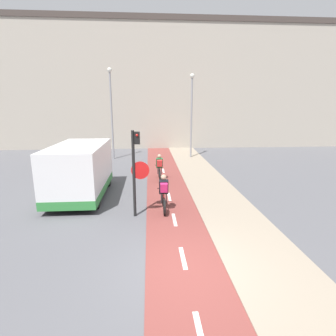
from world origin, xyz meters
TOP-DOWN VIEW (x-y plane):
  - ground_plane at (0.00, 0.00)m, footprint 120.00×120.00m
  - bike_lane at (0.00, 0.01)m, footprint 2.06×60.00m
  - sidewalk_strip at (2.23, 0.00)m, footprint 2.40×60.00m
  - building_row_background at (0.00, 22.29)m, footprint 60.00×5.20m
  - traffic_light_pole at (-1.38, 3.49)m, footprint 0.67×0.25m
  - street_lamp_far at (-3.73, 14.86)m, footprint 0.36×0.36m
  - street_lamp_sidewalk at (2.47, 14.89)m, footprint 0.36×0.36m
  - cyclist_near at (-0.34, 3.96)m, footprint 0.46×1.72m
  - cyclist_far at (-0.33, 8.49)m, footprint 0.46×1.66m
  - van at (-4.03, 5.92)m, footprint 2.18×4.70m

SIDE VIEW (x-z plane):
  - ground_plane at x=0.00m, z-range 0.00..0.00m
  - bike_lane at x=0.00m, z-range 0.00..0.02m
  - sidewalk_strip at x=2.23m, z-range 0.00..0.05m
  - cyclist_far at x=-0.33m, z-range -0.03..1.44m
  - cyclist_near at x=-0.34m, z-range -0.03..1.46m
  - van at x=-4.03m, z-range -0.02..2.40m
  - traffic_light_pole at x=-1.38m, z-range 0.38..3.64m
  - street_lamp_sidewalk at x=2.47m, z-range 0.75..7.26m
  - street_lamp_far at x=-3.73m, z-range 0.76..7.64m
  - building_row_background at x=0.00m, z-range 0.01..12.09m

